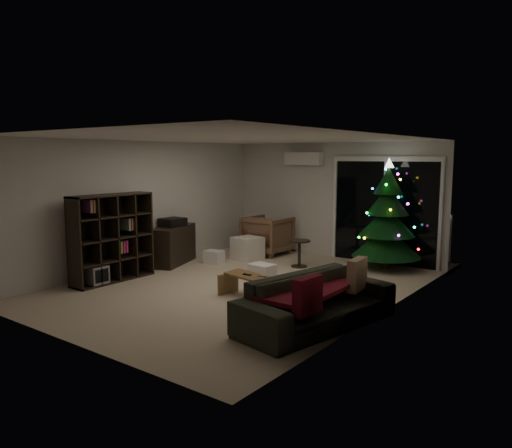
{
  "coord_description": "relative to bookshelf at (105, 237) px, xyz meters",
  "views": [
    {
      "loc": [
        5.18,
        -6.47,
        2.2
      ],
      "look_at": [
        0.1,
        0.3,
        1.05
      ],
      "focal_mm": 35.0,
      "sensor_mm": 36.0,
      "label": 1
    }
  ],
  "objects": [
    {
      "name": "cushion_b",
      "position": [
        4.55,
        -0.58,
        -0.17
      ],
      "size": [
        0.16,
        0.45,
        0.44
      ],
      "primitive_type": "cube",
      "rotation": [
        0.0,
        0.0,
        -0.07
      ],
      "color": "#56131E",
      "rests_on": "sofa"
    },
    {
      "name": "floor_lamp",
      "position": [
        1.2,
        4.41,
        0.14
      ],
      "size": [
        0.29,
        0.29,
        1.83
      ],
      "primitive_type": "cylinder",
      "color": "black",
      "rests_on": "floor"
    },
    {
      "name": "remote_a",
      "position": [
        2.76,
        0.59,
        -0.4
      ],
      "size": [
        0.14,
        0.04,
        0.02
      ],
      "primitive_type": "cube",
      "color": "black",
      "rests_on": "coffee_table"
    },
    {
      "name": "remote_b",
      "position": [
        3.01,
        0.64,
        -0.4
      ],
      "size": [
        0.14,
        0.08,
        0.02
      ],
      "primitive_type": "cube",
      "rotation": [
        0.0,
        0.0,
        0.35
      ],
      "color": "slate",
      "rests_on": "coffee_table"
    },
    {
      "name": "armchair",
      "position": [
        0.95,
        3.66,
        -0.34
      ],
      "size": [
        0.93,
        0.95,
        0.86
      ],
      "primitive_type": "imported",
      "rotation": [
        0.0,
        0.0,
        3.14
      ],
      "color": "brown",
      "rests_on": "floor"
    },
    {
      "name": "cardboard_box_a",
      "position": [
        0.63,
        2.18,
        -0.64
      ],
      "size": [
        0.41,
        0.34,
        0.26
      ],
      "primitive_type": "cube",
      "rotation": [
        0.0,
        0.0,
        0.16
      ],
      "color": "white",
      "rests_on": "floor"
    },
    {
      "name": "room",
      "position": [
        2.71,
        2.55,
        0.24
      ],
      "size": [
        6.5,
        7.51,
        2.6
      ],
      "color": "beige",
      "rests_on": "ground"
    },
    {
      "name": "christmas_tree",
      "position": [
        3.69,
        3.84,
        0.31
      ],
      "size": [
        1.58,
        1.58,
        2.17
      ],
      "primitive_type": "cone",
      "rotation": [
        0.0,
        0.0,
        0.2
      ],
      "color": "#103E17",
      "rests_on": "floor"
    },
    {
      "name": "cushion_a",
      "position": [
        4.55,
        0.72,
        -0.17
      ],
      "size": [
        0.17,
        0.45,
        0.44
      ],
      "primitive_type": "cube",
      "rotation": [
        0.0,
        0.0,
        0.09
      ],
      "color": "tan",
      "rests_on": "sofa"
    },
    {
      "name": "ottoman",
      "position": [
        0.96,
        2.9,
        -0.53
      ],
      "size": [
        0.62,
        0.62,
        0.49
      ],
      "primitive_type": "cube",
      "rotation": [
        0.0,
        0.0,
        -0.17
      ],
      "color": "white",
      "rests_on": "floor"
    },
    {
      "name": "sofa",
      "position": [
        4.3,
        0.07,
        -0.44
      ],
      "size": [
        1.33,
        2.41,
        0.67
      ],
      "primitive_type": "imported",
      "rotation": [
        0.0,
        0.0,
        1.37
      ],
      "color": "#2B2F25",
      "rests_on": "floor"
    },
    {
      "name": "bookshelf",
      "position": [
        0.0,
        0.0,
        0.0
      ],
      "size": [
        0.54,
        1.58,
        1.55
      ],
      "primitive_type": null,
      "rotation": [
        0.0,
        0.0,
        0.1
      ],
      "color": "black",
      "rests_on": "floor"
    },
    {
      "name": "coffee_table",
      "position": [
        2.91,
        0.59,
        -0.59
      ],
      "size": [
        1.2,
        0.61,
        0.36
      ],
      "primitive_type": null,
      "rotation": [
        0.0,
        0.0,
        -0.19
      ],
      "color": "olive",
      "rests_on": "floor"
    },
    {
      "name": "side_table",
      "position": [
        2.24,
        2.95,
        -0.5
      ],
      "size": [
        0.47,
        0.47,
        0.54
      ],
      "primitive_type": "cylinder",
      "rotation": [
        0.0,
        0.0,
        -0.09
      ],
      "color": "black",
      "rests_on": "floor"
    },
    {
      "name": "media_cabinet",
      "position": [
        0.0,
        1.64,
        -0.38
      ],
      "size": [
        0.88,
        1.34,
        0.78
      ],
      "primitive_type": "cube",
      "rotation": [
        0.0,
        0.0,
        0.36
      ],
      "color": "black",
      "rests_on": "floor"
    },
    {
      "name": "sofa_throw",
      "position": [
        4.2,
        0.07,
        -0.29
      ],
      "size": [
        0.71,
        1.64,
        0.05
      ],
      "primitive_type": "cube",
      "color": "#56131E",
      "rests_on": "sofa"
    },
    {
      "name": "stereo",
      "position": [
        0.0,
        1.64,
        0.09
      ],
      "size": [
        0.4,
        0.47,
        0.17
      ],
      "primitive_type": "cube",
      "color": "black",
      "rests_on": "media_cabinet"
    },
    {
      "name": "cardboard_box_b",
      "position": [
        2.32,
        1.58,
        -0.62
      ],
      "size": [
        0.46,
        0.36,
        0.3
      ],
      "primitive_type": "cube",
      "rotation": [
        0.0,
        0.0,
        -0.09
      ],
      "color": "white",
      "rests_on": "floor"
    }
  ]
}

